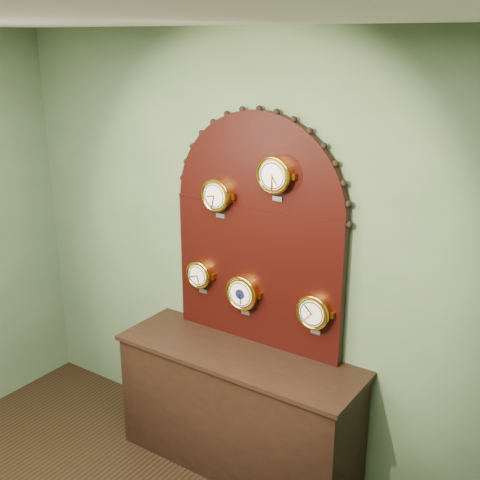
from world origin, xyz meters
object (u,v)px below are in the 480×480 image
Objects in this scene: roman_clock at (217,195)px; hygrometer at (200,274)px; barometer at (243,293)px; tide_clock at (314,312)px; display_board at (258,225)px; arabic_clock at (275,175)px; shop_counter at (238,411)px.

hygrometer is (-0.15, 0.00, -0.57)m from roman_clock.
hygrometer is at bearing 179.80° from barometer.
tide_clock is (0.71, -0.00, -0.62)m from roman_clock.
roman_clock is at bearing -165.96° from display_board.
arabic_clock is at bearing 0.07° from barometer.
display_board reaches higher than barometer.
arabic_clock is 0.98× the size of barometer.
display_board is at bearing 156.82° from arabic_clock.
barometer is (-0.07, 0.15, 0.77)m from shop_counter.
barometer is 0.51m from tide_clock.
tide_clock is (0.44, -0.07, -0.45)m from display_board.
shop_counter is 1.59m from arabic_clock.
display_board is 5.67× the size of tide_clock.
roman_clock is 0.65m from barometer.
arabic_clock is (0.16, 0.15, 1.57)m from shop_counter.
display_board is at bearing 171.49° from tide_clock.
arabic_clock is (0.42, -0.00, 0.18)m from roman_clock.
barometer is 1.05× the size of tide_clock.
display_board is at bearing 14.04° from roman_clock.
hygrometer reaches higher than tide_clock.
arabic_clock is 1.03× the size of tide_clock.
arabic_clock is 0.83m from barometer.
arabic_clock reaches higher than roman_clock.
arabic_clock is at bearing -23.18° from display_board.
barometer is (0.20, -0.00, -0.62)m from roman_clock.
arabic_clock is at bearing 44.60° from shop_counter.
barometer is at bearing 114.31° from shop_counter.
display_board is 0.32m from roman_clock.
display_board reaches higher than roman_clock.
arabic_clock is 1.14× the size of hygrometer.
hygrometer is at bearing 179.91° from arabic_clock.
roman_clock reaches higher than shop_counter.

